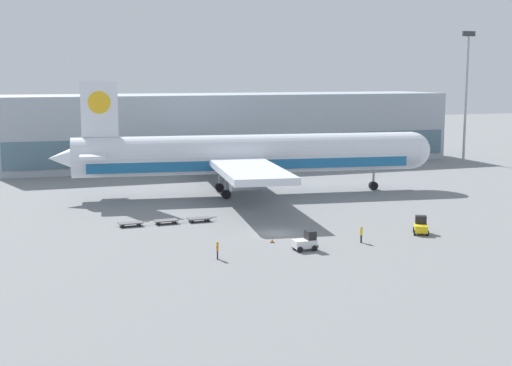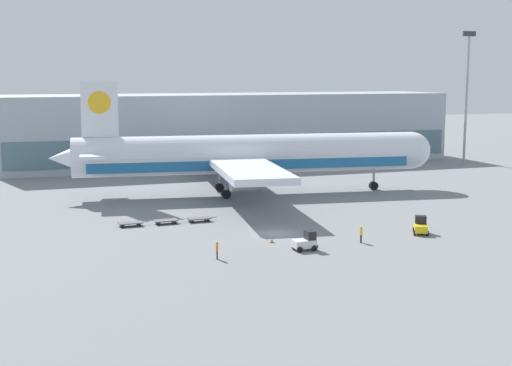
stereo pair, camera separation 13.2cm
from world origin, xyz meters
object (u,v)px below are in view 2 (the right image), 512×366
(baggage_tug_foreground, at_px, (306,242))
(ground_crew_near, at_px, (217,249))
(light_mast, at_px, (467,88))
(baggage_tug_mid, at_px, (421,226))
(airplane_main, at_px, (245,156))
(baggage_dolly_third, at_px, (199,219))
(traffic_cone_near, at_px, (272,240))
(ground_crew_far, at_px, (361,233))
(baggage_dolly_lead, at_px, (130,223))
(baggage_dolly_second, at_px, (166,221))

(baggage_tug_foreground, relative_size, ground_crew_near, 1.38)
(light_mast, height_order, baggage_tug_mid, light_mast)
(airplane_main, height_order, baggage_tug_mid, airplane_main)
(baggage_dolly_third, height_order, traffic_cone_near, traffic_cone_near)
(light_mast, bearing_deg, airplane_main, -157.63)
(airplane_main, height_order, baggage_dolly_third, airplane_main)
(ground_crew_far, bearing_deg, baggage_dolly_lead, 94.51)
(baggage_tug_foreground, xyz_separation_m, baggage_dolly_lead, (-15.09, 17.63, -0.49))
(ground_crew_far, distance_m, traffic_cone_near, 9.60)
(light_mast, relative_size, baggage_tug_foreground, 10.66)
(light_mast, bearing_deg, baggage_dolly_second, -150.62)
(airplane_main, height_order, ground_crew_far, airplane_main)
(baggage_dolly_lead, distance_m, baggage_dolly_second, 4.31)
(light_mast, bearing_deg, ground_crew_far, -133.34)
(airplane_main, bearing_deg, baggage_tug_mid, -64.66)
(airplane_main, distance_m, baggage_dolly_third, 21.69)
(ground_crew_far, bearing_deg, baggage_dolly_third, 80.99)
(baggage_tug_mid, distance_m, ground_crew_far, 8.59)
(traffic_cone_near, bearing_deg, baggage_tug_foreground, -63.85)
(baggage_dolly_third, bearing_deg, baggage_dolly_lead, 177.45)
(baggage_tug_mid, xyz_separation_m, baggage_dolly_lead, (-30.41, 14.98, -0.49))
(baggage_dolly_second, height_order, traffic_cone_near, traffic_cone_near)
(baggage_tug_foreground, bearing_deg, baggage_dolly_third, 109.76)
(ground_crew_far, bearing_deg, baggage_tug_foreground, 140.00)
(baggage_dolly_second, distance_m, ground_crew_near, 18.18)
(baggage_dolly_lead, height_order, ground_crew_far, ground_crew_far)
(baggage_dolly_second, xyz_separation_m, traffic_cone_near, (8.67, -13.34, -0.11))
(light_mast, bearing_deg, baggage_tug_foreground, -136.31)
(light_mast, height_order, baggage_dolly_lead, light_mast)
(light_mast, relative_size, baggage_dolly_third, 7.11)
(baggage_dolly_lead, bearing_deg, baggage_dolly_third, -2.55)
(baggage_tug_mid, relative_size, ground_crew_far, 1.56)
(airplane_main, xyz_separation_m, baggage_dolly_lead, (-20.17, -17.30, -5.45))
(airplane_main, xyz_separation_m, baggage_tug_mid, (10.24, -32.28, -4.96))
(baggage_dolly_lead, distance_m, traffic_cone_near, 18.62)
(airplane_main, height_order, traffic_cone_near, airplane_main)
(baggage_tug_mid, xyz_separation_m, traffic_cone_near, (-17.42, 1.64, -0.59))
(airplane_main, relative_size, baggage_tug_mid, 20.57)
(ground_crew_near, bearing_deg, traffic_cone_near, -41.45)
(baggage_tug_foreground, xyz_separation_m, ground_crew_far, (6.89, 1.02, 0.19))
(ground_crew_far, bearing_deg, baggage_tug_mid, -37.44)
(baggage_tug_foreground, height_order, baggage_dolly_lead, baggage_tug_foreground)
(baggage_dolly_lead, xyz_separation_m, baggage_dolly_third, (8.41, -0.09, 0.00))
(baggage_tug_mid, height_order, baggage_dolly_third, baggage_tug_mid)
(baggage_dolly_third, bearing_deg, baggage_tug_foreground, -71.09)
(baggage_dolly_lead, height_order, baggage_dolly_second, same)
(light_mast, xyz_separation_m, airplane_main, (-55.29, -22.75, -9.30))
(ground_crew_near, height_order, ground_crew_far, same)
(baggage_dolly_second, xyz_separation_m, baggage_dolly_third, (4.10, -0.09, 0.00))
(light_mast, distance_m, ground_crew_far, 79.17)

